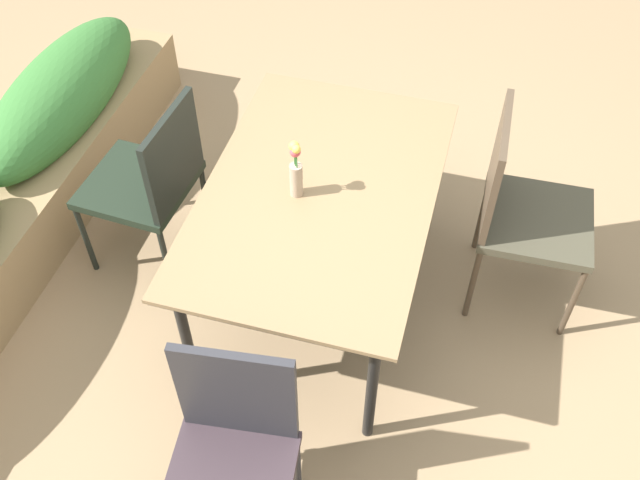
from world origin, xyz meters
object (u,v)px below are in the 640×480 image
at_px(dining_table, 320,200).
at_px(chair_far_side, 151,178).
at_px(chair_end_left, 233,450).
at_px(planter_box, 1,206).
at_px(chair_near_right, 520,204).
at_px(flower_vase, 296,171).

relative_size(dining_table, chair_far_side, 1.56).
distance_m(chair_end_left, planter_box, 1.83).
height_order(chair_near_right, planter_box, chair_near_right).
distance_m(chair_end_left, chair_far_side, 1.40).
bearing_deg(chair_far_side, flower_vase, -95.58).
bearing_deg(chair_end_left, flower_vase, -92.33).
height_order(chair_end_left, flower_vase, flower_vase).
distance_m(chair_near_right, flower_vase, 1.02).
bearing_deg(planter_box, chair_far_side, -75.82).
height_order(chair_end_left, planter_box, chair_end_left).
xyz_separation_m(chair_near_right, chair_end_left, (-1.38, 0.83, -0.05)).
bearing_deg(chair_near_right, flower_vase, -69.87).
height_order(chair_far_side, planter_box, chair_far_side).
bearing_deg(chair_near_right, dining_table, -70.41).
xyz_separation_m(chair_far_side, planter_box, (-0.19, 0.74, -0.20)).
bearing_deg(chair_far_side, chair_end_left, -140.93).
bearing_deg(dining_table, chair_near_right, -68.79).
xyz_separation_m(chair_end_left, chair_far_side, (1.14, 0.81, 0.01)).
relative_size(chair_end_left, flower_vase, 3.45).
bearing_deg(flower_vase, chair_far_side, 80.78).
relative_size(chair_end_left, chair_far_side, 1.01).
distance_m(chair_far_side, flower_vase, 0.82).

